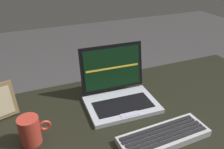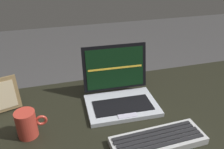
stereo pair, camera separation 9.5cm
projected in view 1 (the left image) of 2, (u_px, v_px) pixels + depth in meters
desk at (138, 129)px, 1.03m from camera, size 1.54×0.72×0.76m
laptop_front at (119, 93)px, 1.04m from camera, size 0.31×0.27×0.24m
external_keyboard at (164, 136)px, 0.84m from camera, size 0.34×0.13×0.03m
coffee_mug at (30, 129)px, 0.82m from camera, size 0.11×0.07×0.10m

